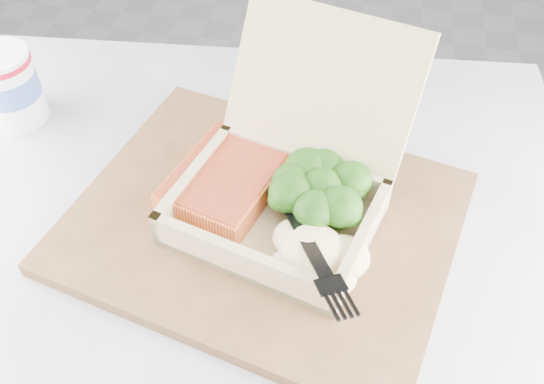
% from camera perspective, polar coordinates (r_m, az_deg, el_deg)
% --- Properties ---
extents(floor, '(4.00, 4.00, 0.00)m').
position_cam_1_polar(floor, '(1.65, -23.04, -5.18)').
color(floor, gray).
rests_on(floor, ground).
extents(cafe_table, '(0.83, 0.83, 0.72)m').
position_cam_1_polar(cafe_table, '(0.77, -4.20, -15.51)').
color(cafe_table, black).
rests_on(cafe_table, floor).
extents(serving_tray, '(0.45, 0.39, 0.02)m').
position_cam_1_polar(serving_tray, '(0.64, -0.80, -2.82)').
color(serving_tray, brown).
rests_on(serving_tray, cafe_table).
extents(takeout_container, '(0.25, 0.28, 0.17)m').
position_cam_1_polar(takeout_container, '(0.61, 1.78, 1.85)').
color(takeout_container, tan).
rests_on(takeout_container, serving_tray).
extents(salmon_fillet, '(0.13, 0.15, 0.03)m').
position_cam_1_polar(salmon_fillet, '(0.64, -4.32, 1.10)').
color(salmon_fillet, orange).
rests_on(salmon_fillet, takeout_container).
extents(broccoli_pile, '(0.11, 0.11, 0.04)m').
position_cam_1_polar(broccoli_pile, '(0.61, 4.67, -0.12)').
color(broccoli_pile, '#2B6616').
rests_on(broccoli_pile, takeout_container).
extents(mashed_potatoes, '(0.10, 0.09, 0.03)m').
position_cam_1_polar(mashed_potatoes, '(0.57, 3.81, -5.55)').
color(mashed_potatoes, beige).
rests_on(mashed_potatoes, takeout_container).
extents(plastic_fork, '(0.09, 0.16, 0.03)m').
position_cam_1_polar(plastic_fork, '(0.58, 2.33, -2.48)').
color(plastic_fork, black).
rests_on(plastic_fork, mashed_potatoes).
extents(paper_cup, '(0.07, 0.07, 0.09)m').
position_cam_1_polar(paper_cup, '(0.80, -23.63, 9.24)').
color(paper_cup, white).
rests_on(paper_cup, cafe_table).
extents(receipt, '(0.09, 0.13, 0.00)m').
position_cam_1_polar(receipt, '(0.79, 1.10, 8.18)').
color(receipt, white).
rests_on(receipt, cafe_table).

